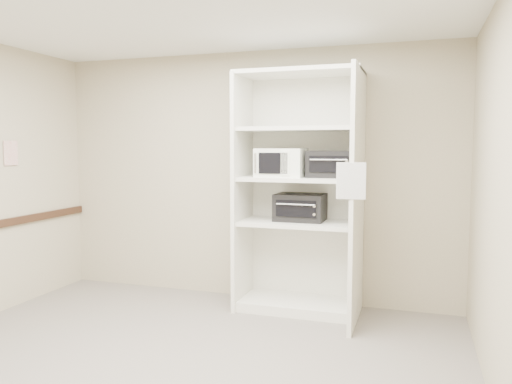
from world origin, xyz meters
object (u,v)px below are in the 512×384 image
(shelving_unit, at_px, (303,201))
(microwave, at_px, (281,163))
(toaster_oven_upper, at_px, (331,164))
(toaster_oven_lower, at_px, (300,207))

(shelving_unit, distance_m, microwave, 0.44)
(shelving_unit, height_order, toaster_oven_upper, shelving_unit)
(shelving_unit, height_order, toaster_oven_lower, shelving_unit)
(microwave, bearing_deg, toaster_oven_lower, 28.14)
(shelving_unit, relative_size, microwave, 5.09)
(toaster_oven_upper, bearing_deg, shelving_unit, -177.50)
(toaster_oven_upper, bearing_deg, microwave, -174.84)
(shelving_unit, relative_size, toaster_oven_lower, 4.90)
(microwave, height_order, toaster_oven_upper, microwave)
(microwave, distance_m, toaster_oven_upper, 0.50)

